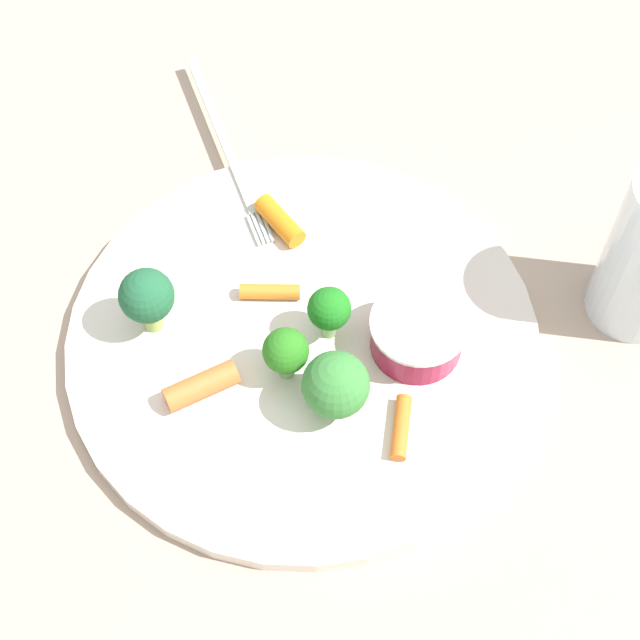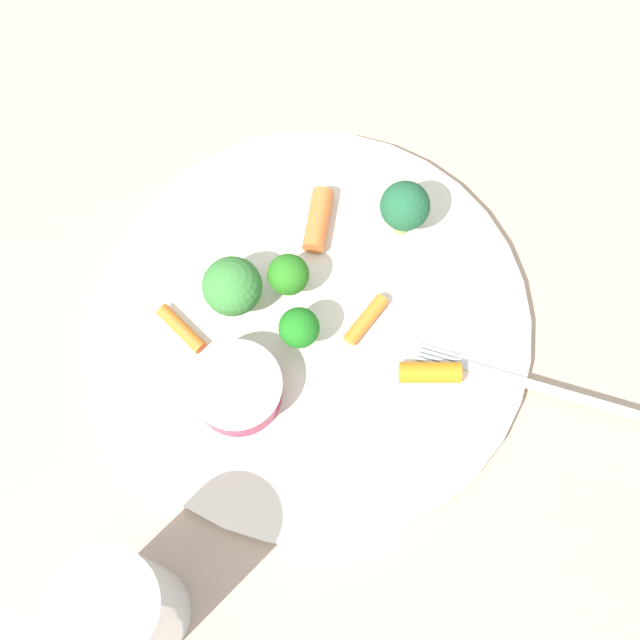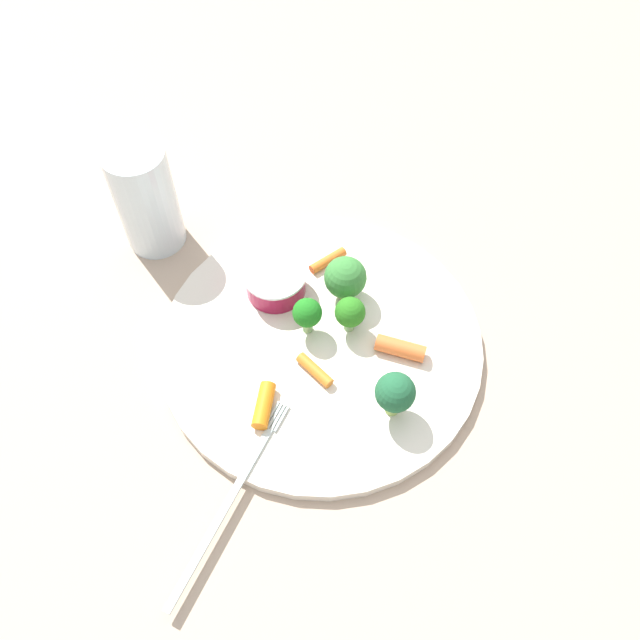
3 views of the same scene
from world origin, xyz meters
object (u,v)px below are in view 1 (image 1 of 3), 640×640
broccoli_floret_0 (280,350)px  carrot_stick_3 (201,386)px  fork (227,148)px  broccoli_floret_3 (336,386)px  carrot_stick_0 (270,292)px  plate (303,339)px  broccoli_floret_2 (329,310)px  broccoli_floret_1 (147,297)px  carrot_stick_2 (401,427)px  carrot_stick_1 (280,221)px  sauce_cup (417,334)px

broccoli_floret_0 → carrot_stick_3: bearing=-53.7°
broccoli_floret_0 → fork: 0.20m
broccoli_floret_3 → carrot_stick_0: 0.10m
plate → carrot_stick_3: size_ratio=6.57×
broccoli_floret_2 → carrot_stick_0: size_ratio=1.06×
broccoli_floret_0 → broccoli_floret_2: broccoli_floret_2 is taller
plate → broccoli_floret_1: (0.03, -0.10, 0.04)m
carrot_stick_0 → carrot_stick_3: carrot_stick_3 is taller
broccoli_floret_1 → broccoli_floret_2: (-0.03, 0.11, -0.01)m
broccoli_floret_2 → carrot_stick_3: broccoli_floret_2 is taller
broccoli_floret_1 → carrot_stick_0: size_ratio=1.30×
plate → carrot_stick_2: size_ratio=7.42×
carrot_stick_2 → fork: bearing=-133.6°
plate → broccoli_floret_1: broccoli_floret_1 is taller
broccoli_floret_3 → fork: size_ratio=0.32×
broccoli_floret_3 → carrot_stick_2: 0.05m
broccoli_floret_2 → carrot_stick_1: bearing=-139.5°
broccoli_floret_0 → plate: bearing=173.2°
carrot_stick_1 → broccoli_floret_2: bearing=40.5°
carrot_stick_2 → carrot_stick_3: size_ratio=0.89×
plate → carrot_stick_2: (0.05, 0.08, 0.01)m
broccoli_floret_2 → carrot_stick_2: (0.05, 0.07, -0.02)m
carrot_stick_0 → fork: 0.14m
carrot_stick_2 → carrot_stick_3: 0.13m
carrot_stick_2 → broccoli_floret_1: bearing=-96.7°
carrot_stick_3 → fork: size_ratio=0.30×
broccoli_floret_3 → carrot_stick_0: size_ratio=1.24×
broccoli_floret_1 → carrot_stick_0: 0.09m
broccoli_floret_2 → carrot_stick_2: bearing=50.8°
broccoli_floret_1 → carrot_stick_1: size_ratio=1.24×
broccoli_floret_3 → carrot_stick_0: bearing=-133.6°
carrot_stick_2 → carrot_stick_0: bearing=-121.1°
carrot_stick_0 → broccoli_floret_1: bearing=-54.1°
fork → plate: bearing=39.0°
plate → carrot_stick_2: 0.10m
sauce_cup → carrot_stick_1: sauce_cup is taller
plate → broccoli_floret_0: size_ratio=7.42×
broccoli_floret_1 → fork: size_ratio=0.33×
broccoli_floret_1 → carrot_stick_1: broccoli_floret_1 is taller
fork → broccoli_floret_3: bearing=39.3°
broccoli_floret_2 → broccoli_floret_3: (0.05, 0.02, 0.00)m
carrot_stick_0 → carrot_stick_1: size_ratio=0.95×
carrot_stick_1 → fork: carrot_stick_1 is taller
sauce_cup → carrot_stick_0: (-0.01, -0.11, -0.01)m
sauce_cup → carrot_stick_0: size_ratio=1.55×
broccoli_floret_0 → carrot_stick_0: size_ratio=1.04×
broccoli_floret_2 → carrot_stick_2: size_ratio=1.02×
broccoli_floret_2 → broccoli_floret_0: bearing=-27.4°
broccoli_floret_2 → broccoli_floret_3: bearing=23.0°
plate → broccoli_floret_2: broccoli_floret_2 is taller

